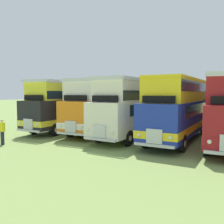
# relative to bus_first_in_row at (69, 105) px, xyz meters

# --- Properties ---
(ground_plane) EXTENTS (200.00, 200.00, 0.00)m
(ground_plane) POSITION_rel_bus_first_in_row_xyz_m (8.55, 0.09, -2.35)
(ground_plane) COLOR #7A934C
(bus_first_in_row) EXTENTS (2.65, 9.84, 4.52)m
(bus_first_in_row) POSITION_rel_bus_first_in_row_xyz_m (0.00, 0.00, 0.00)
(bus_first_in_row) COLOR black
(bus_first_in_row) RESTS_ON ground
(bus_second_in_row) EXTENTS (3.09, 10.32, 4.52)m
(bus_second_in_row) POSITION_rel_bus_first_in_row_xyz_m (3.41, 0.58, 0.00)
(bus_second_in_row) COLOR orange
(bus_second_in_row) RESTS_ON ground
(bus_third_in_row) EXTENTS (3.03, 10.92, 4.52)m
(bus_third_in_row) POSITION_rel_bus_first_in_row_xyz_m (6.84, 0.02, 0.01)
(bus_third_in_row) COLOR silver
(bus_third_in_row) RESTS_ON ground
(bus_fourth_in_row) EXTENTS (2.82, 10.84, 4.49)m
(bus_fourth_in_row) POSITION_rel_bus_first_in_row_xyz_m (10.26, -0.09, 0.12)
(bus_fourth_in_row) COLOR #1E339E
(bus_fourth_in_row) RESTS_ON ground
(marshal_person) EXTENTS (0.36, 0.24, 1.73)m
(marshal_person) POSITION_rel_bus_first_in_row_xyz_m (0.24, -7.48, -1.47)
(marshal_person) COLOR #23232D
(marshal_person) RESTS_ON ground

